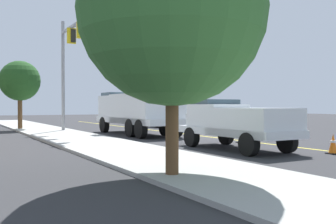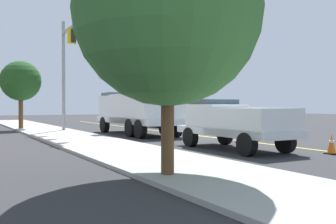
# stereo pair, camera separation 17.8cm
# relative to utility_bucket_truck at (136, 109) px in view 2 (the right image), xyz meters

# --- Properties ---
(ground) EXTENTS (120.00, 120.00, 0.00)m
(ground) POSITION_rel_utility_bucket_truck_xyz_m (-3.03, -2.90, -1.61)
(ground) COLOR #2D2D30
(sidewalk_far_side) EXTENTS (60.07, 5.21, 0.12)m
(sidewalk_far_side) POSITION_rel_utility_bucket_truck_xyz_m (-3.22, 4.25, -1.55)
(sidewalk_far_side) COLOR #9E9E99
(sidewalk_far_side) RESTS_ON ground
(lane_centre_stripe) EXTENTS (49.99, 1.50, 0.01)m
(lane_centre_stripe) POSITION_rel_utility_bucket_truck_xyz_m (-3.03, -2.90, -1.60)
(lane_centre_stripe) COLOR yellow
(lane_centre_stripe) RESTS_ON ground
(utility_bucket_truck) EXTENTS (8.26, 2.77, 6.72)m
(utility_bucket_truck) POSITION_rel_utility_bucket_truck_xyz_m (0.00, 0.00, 0.00)
(utility_bucket_truck) COLOR silver
(utility_bucket_truck) RESTS_ON ground
(service_pickup_truck) EXTENTS (5.65, 2.31, 2.06)m
(service_pickup_truck) POSITION_rel_utility_bucket_truck_xyz_m (-9.63, -0.27, -0.49)
(service_pickup_truck) COLOR silver
(service_pickup_truck) RESTS_ON ground
(passing_minivan) EXTENTS (4.85, 2.05, 1.69)m
(passing_minivan) POSITION_rel_utility_bucket_truck_xyz_m (7.50, -5.24, -0.64)
(passing_minivan) COLOR silver
(passing_minivan) RESTS_ON ground
(traffic_cone_leading) EXTENTS (0.40, 0.40, 0.75)m
(traffic_cone_leading) POSITION_rel_utility_bucket_truck_xyz_m (-12.45, -2.52, -1.24)
(traffic_cone_leading) COLOR black
(traffic_cone_leading) RESTS_ON ground
(traffic_cone_mid_front) EXTENTS (0.40, 0.40, 0.77)m
(traffic_cone_mid_front) POSITION_rel_utility_bucket_truck_xyz_m (-7.39, -2.34, -1.23)
(traffic_cone_mid_front) COLOR black
(traffic_cone_mid_front) RESTS_ON ground
(traffic_cone_mid_rear) EXTENTS (0.40, 0.40, 0.72)m
(traffic_cone_mid_rear) POSITION_rel_utility_bucket_truck_xyz_m (-1.19, -2.20, -1.26)
(traffic_cone_mid_rear) COLOR black
(traffic_cone_mid_rear) RESTS_ON ground
(traffic_cone_trailing) EXTENTS (0.40, 0.40, 0.70)m
(traffic_cone_trailing) POSITION_rel_utility_bucket_truck_xyz_m (3.45, -1.75, -1.27)
(traffic_cone_trailing) COLOR black
(traffic_cone_trailing) RESTS_ON ground
(traffic_signal_mast) EXTENTS (7.49, 0.68, 7.59)m
(traffic_signal_mast) POSITION_rel_utility_bucket_truck_xyz_m (2.19, 3.38, 3.78)
(traffic_signal_mast) COLOR gray
(traffic_signal_mast) RESTS_ON ground
(street_tree_left) EXTENTS (4.58, 4.58, 6.34)m
(street_tree_left) POSITION_rel_utility_bucket_truck_xyz_m (-13.88, 5.06, 2.43)
(street_tree_left) COLOR brown
(street_tree_left) RESTS_ON ground
(street_tree_right) EXTENTS (2.93, 2.93, 5.10)m
(street_tree_right) POSITION_rel_utility_bucket_truck_xyz_m (7.87, 5.86, 2.00)
(street_tree_right) COLOR brown
(street_tree_right) RESTS_ON ground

